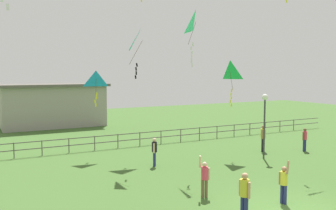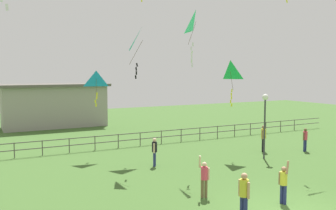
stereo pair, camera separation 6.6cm
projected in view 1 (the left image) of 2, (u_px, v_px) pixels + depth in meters
lamppost at (265, 111)px, 22.25m from camera, size 0.36×0.36×3.88m
person_0 at (154, 150)px, 20.67m from camera, size 0.30×0.41×1.57m
person_1 at (263, 136)px, 24.40m from camera, size 0.47×0.32×1.73m
person_2 at (284, 182)px, 14.79m from camera, size 0.28×0.47×1.76m
person_3 at (205, 177)px, 15.53m from camera, size 0.42×0.37×1.76m
person_4 at (245, 193)px, 13.12m from camera, size 0.32×0.51×1.70m
person_5 at (305, 138)px, 24.50m from camera, size 0.45×0.28×1.52m
kite_0 at (196, 23)px, 19.61m from camera, size 0.76×1.16×2.98m
kite_3 at (230, 73)px, 22.46m from camera, size 1.11×1.15×2.73m
kite_6 at (96, 80)px, 22.71m from camera, size 1.13×0.53×2.18m
kite_8 at (142, 41)px, 20.24m from camera, size 1.18×1.08×2.75m
waterfront_railing at (133, 137)px, 26.12m from camera, size 36.03×0.06×0.95m
pavilion_building at (54, 105)px, 35.18m from camera, size 9.77×3.98×4.03m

